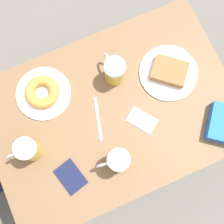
{
  "coord_description": "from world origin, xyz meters",
  "views": [
    {
      "loc": [
        -0.24,
        0.1,
        2.07
      ],
      "look_at": [
        0.0,
        0.0,
        0.77
      ],
      "focal_mm": 50.0,
      "sensor_mm": 36.0,
      "label": 1
    }
  ],
  "objects": [
    {
      "name": "napkin_folded",
      "position": [
        -0.08,
        -0.1,
        0.75
      ],
      "size": [
        0.14,
        0.13,
        0.0
      ],
      "rotation": [
        0.0,
        0.0,
        0.61
      ],
      "color": "white",
      "rests_on": "table"
    },
    {
      "name": "blue_pouch",
      "position": [
        -0.23,
        -0.4,
        0.78
      ],
      "size": [
        0.19,
        0.19,
        0.06
      ],
      "rotation": [
        0.0,
        0.0,
        5.62
      ],
      "color": "blue",
      "rests_on": "table"
    },
    {
      "name": "table",
      "position": [
        0.0,
        0.0,
        0.69
      ],
      "size": [
        0.73,
        1.07,
        0.75
      ],
      "color": "brown",
      "rests_on": "ground_plane"
    },
    {
      "name": "plate_with_cake",
      "position": [
        0.06,
        -0.3,
        0.77
      ],
      "size": [
        0.26,
        0.26,
        0.05
      ],
      "color": "white",
      "rests_on": "table"
    },
    {
      "name": "beer_mug_right",
      "position": [
        -0.2,
        0.06,
        0.82
      ],
      "size": [
        0.09,
        0.14,
        0.14
      ],
      "color": "gold",
      "rests_on": "table"
    },
    {
      "name": "beer_mug_center",
      "position": [
        -0.02,
        0.37,
        0.82
      ],
      "size": [
        0.09,
        0.14,
        0.14
      ],
      "color": "gold",
      "rests_on": "table"
    },
    {
      "name": "ground_plane",
      "position": [
        0.0,
        0.0,
        0.0
      ],
      "size": [
        8.0,
        8.0,
        0.0
      ],
      "primitive_type": "plane",
      "color": "#666059"
    },
    {
      "name": "plate_with_donut",
      "position": [
        0.2,
        0.24,
        0.77
      ],
      "size": [
        0.24,
        0.24,
        0.05
      ],
      "color": "white",
      "rests_on": "table"
    },
    {
      "name": "passport_near_edge",
      "position": [
        -0.18,
        0.26,
        0.76
      ],
      "size": [
        0.14,
        0.12,
        0.01
      ],
      "rotation": [
        0.0,
        0.0,
        1.82
      ],
      "color": "#141938",
      "rests_on": "table"
    },
    {
      "name": "fork",
      "position": [
        0.0,
        0.06,
        0.75
      ],
      "size": [
        0.18,
        0.06,
        0.0
      ],
      "rotation": [
        0.0,
        0.0,
        4.45
      ],
      "color": "silver",
      "rests_on": "table"
    },
    {
      "name": "beer_mug_left",
      "position": [
        0.15,
        -0.08,
        0.82
      ],
      "size": [
        0.14,
        0.09,
        0.14
      ],
      "color": "gold",
      "rests_on": "table"
    }
  ]
}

